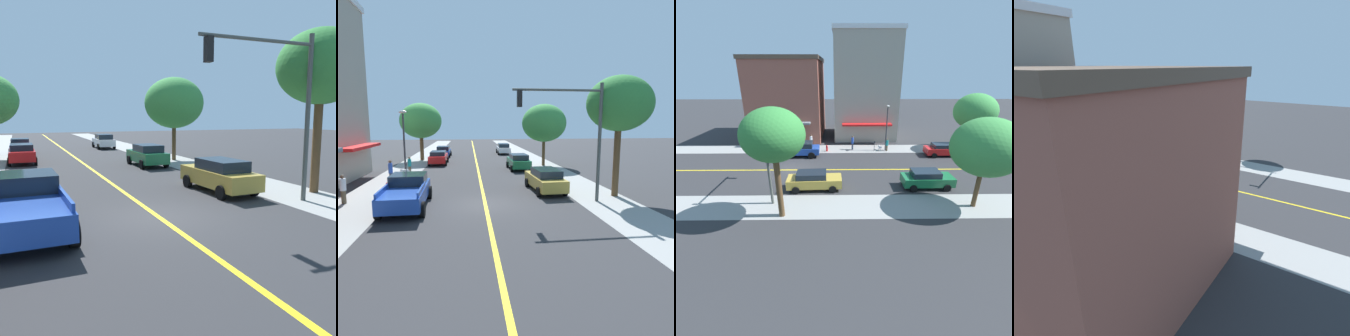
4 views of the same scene
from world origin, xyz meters
The scene contains 23 objects.
ground_plane centered at (0.00, 0.00, 0.00)m, with size 140.00×140.00×0.00m, color #2D2D30.
sidewalk_left centered at (-7.20, 0.00, 0.00)m, with size 3.47×126.00×0.01m, color gray.
sidewalk_right centered at (7.20, 0.00, 0.00)m, with size 3.47×126.00×0.01m, color gray.
road_centerline_stripe centered at (0.00, 0.00, 0.00)m, with size 0.20×126.00×0.00m, color yellow.
pale_office_building centered at (-14.64, -2.64, 5.74)m, with size 12.44×10.24×11.45m.
tan_rowhouse centered at (-14.64, 8.80, 7.46)m, with size 10.22×9.27×14.91m.
street_tree_left_near centered at (-6.77, 21.90, 4.93)m, with size 5.10×5.10×7.11m.
street_tree_right_corner centered at (8.40, 1.02, 5.80)m, with size 4.01×4.01×7.55m.
street_tree_left_far centered at (7.29, 15.23, 4.64)m, with size 4.79×4.79×6.69m.
fire_hydrant centered at (-6.26, 3.40, 0.39)m, with size 0.44×0.24×0.78m.
parking_meter centered at (-6.26, 9.49, 0.86)m, with size 0.12×0.18×1.29m.
traffic_light_mast centered at (5.17, -0.09, 4.62)m, with size 5.25×0.32×6.92m.
street_lamp centered at (-6.63, 10.99, 3.61)m, with size 0.70×0.36×5.75m.
red_sedan_left_curb centered at (-4.32, 17.72, 0.80)m, with size 2.04×4.71×1.50m.
blue_sedan_left_curb centered at (-4.38, 25.37, 0.77)m, with size 2.04×4.25×1.47m.
green_sedan_right_curb centered at (4.07, 12.71, 0.82)m, with size 2.07×4.39×1.57m.
gold_sedan_right_curb centered at (4.28, 2.88, 0.83)m, with size 2.14×4.72×1.58m.
blue_pickup_truck centered at (-4.36, 0.04, 0.88)m, with size 2.50×5.54×1.73m.
pedestrian_green_shirt centered at (-8.01, -4.68, 0.83)m, with size 0.35×0.35×1.58m.
pedestrian_teal_shirt centered at (-6.28, 11.12, 0.86)m, with size 0.32×0.32×1.61m.
pedestrian_blue_shirt centered at (-6.86, 6.71, 1.01)m, with size 0.32×0.32×1.86m.
pedestrian_white_shirt centered at (-8.16, 1.19, 0.90)m, with size 0.35×0.35×1.71m.
small_dog centered at (-6.52, 10.25, 0.43)m, with size 0.87×0.49×0.65m.
Camera 3 is at (22.57, 5.23, 9.40)m, focal length 25.06 mm.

